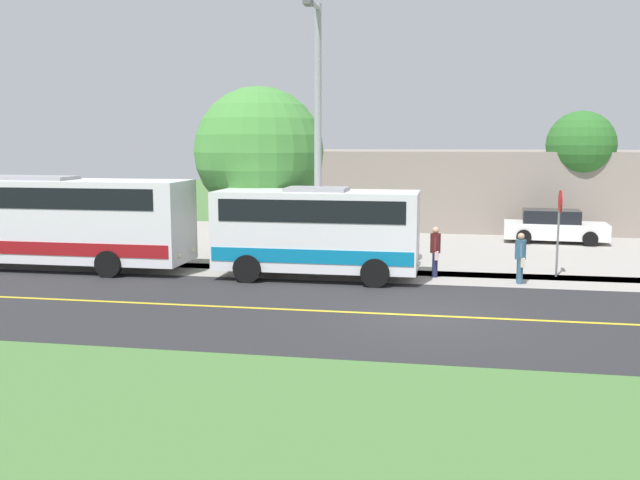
% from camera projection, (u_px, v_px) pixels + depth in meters
% --- Properties ---
extents(ground_plane, '(120.00, 120.00, 0.00)m').
position_uv_depth(ground_plane, '(428.00, 316.00, 17.97)').
color(ground_plane, '#477238').
extents(road_surface, '(8.00, 100.00, 0.01)m').
position_uv_depth(road_surface, '(428.00, 316.00, 17.97)').
color(road_surface, '#28282B').
rests_on(road_surface, ground).
extents(sidewalk, '(2.40, 100.00, 0.01)m').
position_uv_depth(sidewalk, '(432.00, 277.00, 23.04)').
color(sidewalk, '#9E9991').
rests_on(sidewalk, ground).
extents(parking_lot_surface, '(14.00, 36.00, 0.01)m').
position_uv_depth(parking_lot_surface, '(508.00, 247.00, 29.52)').
color(parking_lot_surface, '#9E9991').
rests_on(parking_lot_surface, ground).
extents(road_centre_line, '(0.16, 100.00, 0.00)m').
position_uv_depth(road_centre_line, '(428.00, 316.00, 17.97)').
color(road_centre_line, gold).
rests_on(road_centre_line, ground).
extents(shuttle_bus_front, '(2.58, 6.68, 2.98)m').
position_uv_depth(shuttle_bus_front, '(317.00, 229.00, 22.76)').
color(shuttle_bus_front, white).
rests_on(shuttle_bus_front, ground).
extents(transit_bus_rear, '(2.62, 11.82, 3.25)m').
position_uv_depth(transit_bus_rear, '(27.00, 218.00, 24.60)').
color(transit_bus_rear, white).
rests_on(transit_bus_rear, ground).
extents(pedestrian_with_bags, '(0.72, 0.34, 1.61)m').
position_uv_depth(pedestrian_with_bags, '(520.00, 257.00, 21.97)').
color(pedestrian_with_bags, '#335972').
rests_on(pedestrian_with_bags, ground).
extents(pedestrian_waiting, '(0.72, 0.34, 1.67)m').
position_uv_depth(pedestrian_waiting, '(435.00, 250.00, 23.06)').
color(pedestrian_waiting, '#1E2347').
rests_on(pedestrian_waiting, ground).
extents(stop_sign, '(0.76, 0.07, 2.88)m').
position_uv_depth(stop_sign, '(559.00, 218.00, 22.92)').
color(stop_sign, slate).
rests_on(stop_sign, ground).
extents(street_light_pole, '(1.97, 0.24, 8.82)m').
position_uv_depth(street_light_pole, '(317.00, 130.00, 22.73)').
color(street_light_pole, '#9E9EA3').
rests_on(street_light_pole, ground).
extents(parked_car_near, '(2.24, 4.51, 1.45)m').
position_uv_depth(parked_car_near, '(554.00, 227.00, 30.97)').
color(parked_car_near, white).
rests_on(parked_car_near, ground).
extents(tree_curbside, '(4.78, 4.78, 6.46)m').
position_uv_depth(tree_curbside, '(259.00, 152.00, 25.76)').
color(tree_curbside, brown).
rests_on(tree_curbside, ground).
extents(tree_lot_edge, '(3.25, 3.25, 5.90)m').
position_uv_depth(tree_lot_edge, '(581.00, 146.00, 33.15)').
color(tree_lot_edge, brown).
rests_on(tree_lot_edge, ground).
extents(commercial_building, '(10.00, 22.02, 3.96)m').
position_uv_depth(commercial_building, '(471.00, 187.00, 38.24)').
color(commercial_building, gray).
rests_on(commercial_building, ground).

